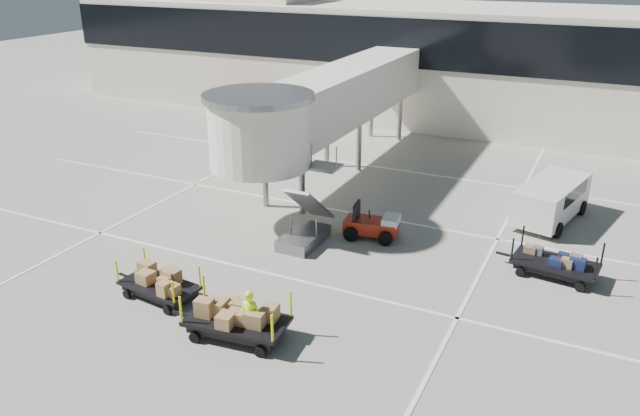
# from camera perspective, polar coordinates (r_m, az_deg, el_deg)

# --- Properties ---
(ground) EXTENTS (140.00, 140.00, 0.00)m
(ground) POSITION_cam_1_polar(r_m,az_deg,el_deg) (22.25, -4.21, -8.93)
(ground) COLOR #9A9589
(ground) RESTS_ON ground
(lane_markings) EXTENTS (40.00, 30.00, 0.02)m
(lane_markings) POSITION_cam_1_polar(r_m,az_deg,el_deg) (30.02, 3.52, -0.28)
(lane_markings) COLOR white
(lane_markings) RESTS_ON ground
(terminal) EXTENTS (64.00, 12.11, 15.20)m
(terminal) POSITION_cam_1_polar(r_m,az_deg,el_deg) (47.98, 13.70, 12.80)
(terminal) COLOR white
(terminal) RESTS_ON ground
(jet_bridge) EXTENTS (5.70, 20.40, 6.03)m
(jet_bridge) POSITION_cam_1_polar(r_m,az_deg,el_deg) (32.55, 0.25, 9.47)
(jet_bridge) COLOR white
(jet_bridge) RESTS_ON ground
(baggage_tug) EXTENTS (2.48, 1.78, 1.53)m
(baggage_tug) POSITION_cam_1_polar(r_m,az_deg,el_deg) (27.13, 4.84, -1.60)
(baggage_tug) COLOR maroon
(baggage_tug) RESTS_ON ground
(suitcase_cart) EXTENTS (3.91, 1.91, 1.50)m
(suitcase_cart) POSITION_cam_1_polar(r_m,az_deg,el_deg) (25.48, 20.57, -4.74)
(suitcase_cart) COLOR black
(suitcase_cart) RESTS_ON ground
(box_cart_near) EXTENTS (4.10, 1.97, 1.58)m
(box_cart_near) POSITION_cam_1_polar(r_m,az_deg,el_deg) (20.37, -7.57, -10.20)
(box_cart_near) COLOR black
(box_cart_near) RESTS_ON ground
(box_cart_far) EXTENTS (3.61, 1.77, 1.39)m
(box_cart_far) POSITION_cam_1_polar(r_m,az_deg,el_deg) (23.08, -14.55, -6.83)
(box_cart_far) COLOR black
(box_cart_far) RESTS_ON ground
(ground_worker) EXTENTS (0.73, 0.56, 1.79)m
(ground_worker) POSITION_cam_1_polar(r_m,az_deg,el_deg) (20.03, -6.42, -9.87)
(ground_worker) COLOR #CBFF1A
(ground_worker) RESTS_ON ground
(minivan) EXTENTS (3.04, 5.23, 1.86)m
(minivan) POSITION_cam_1_polar(r_m,az_deg,el_deg) (30.59, 20.48, 0.96)
(minivan) COLOR silver
(minivan) RESTS_ON ground
(belt_loader) EXTENTS (4.03, 1.89, 1.88)m
(belt_loader) POSITION_cam_1_polar(r_m,az_deg,el_deg) (47.63, -6.99, 9.03)
(belt_loader) COLOR maroon
(belt_loader) RESTS_ON ground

